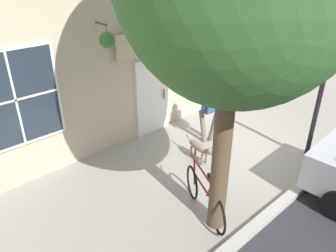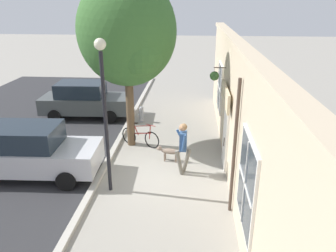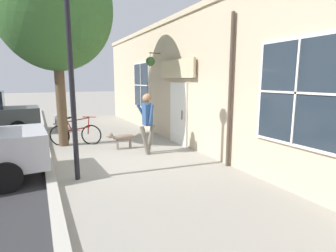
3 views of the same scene
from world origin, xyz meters
TOP-DOWN VIEW (x-y plane):
  - ground_plane at (0.00, 0.00)m, footprint 90.00×90.00m
  - storefront_facade at (-2.34, -0.02)m, footprint 0.95×18.00m
  - pedestrian_walking at (-0.73, -0.10)m, footprint 0.54×0.56m
  - dog_on_leash at (-0.20, -0.97)m, footprint 1.10×0.32m
  - leaning_bicycle at (1.04, -2.22)m, footprint 1.61×0.74m
  - street_lamp at (1.46, 1.11)m, footprint 0.32×0.32m

SIDE VIEW (x-z plane):
  - ground_plane at x=0.00m, z-range 0.00..0.00m
  - dog_on_leash at x=-0.20m, z-range 0.09..0.66m
  - leaning_bicycle at x=1.04m, z-range -0.12..0.88m
  - pedestrian_walking at x=-0.73m, z-range 0.20..2.00m
  - storefront_facade at x=-2.34m, z-range 0.01..4.35m
  - street_lamp at x=1.46m, z-range 0.73..5.30m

